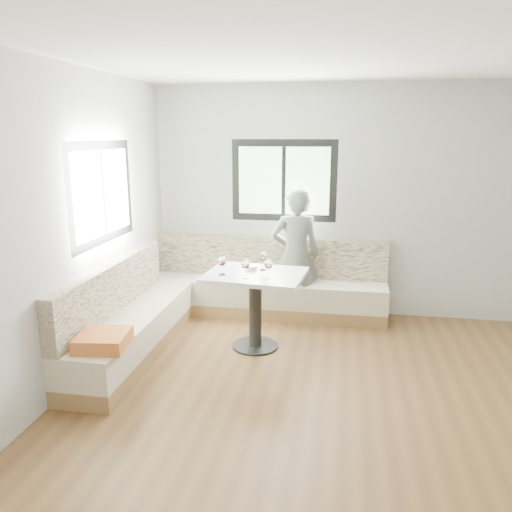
{
  "coord_description": "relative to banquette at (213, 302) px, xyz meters",
  "views": [
    {
      "loc": [
        -0.15,
        -3.64,
        2.21
      ],
      "look_at": [
        -1.04,
        1.33,
        0.97
      ],
      "focal_mm": 35.0,
      "sensor_mm": 36.0,
      "label": 1
    }
  ],
  "objects": [
    {
      "name": "room",
      "position": [
        1.51,
        -1.54,
        1.08
      ],
      "size": [
        5.01,
        5.01,
        2.81
      ],
      "color": "brown",
      "rests_on": "ground"
    },
    {
      "name": "banquette",
      "position": [
        0.0,
        0.0,
        0.0
      ],
      "size": [
        2.9,
        2.8,
        0.95
      ],
      "color": "olive",
      "rests_on": "ground"
    },
    {
      "name": "table",
      "position": [
        0.56,
        -0.39,
        0.28
      ],
      "size": [
        1.06,
        0.86,
        0.82
      ],
      "rotation": [
        0.0,
        0.0,
        -0.09
      ],
      "color": "black",
      "rests_on": "ground"
    },
    {
      "name": "person",
      "position": [
        0.88,
        0.56,
        0.47
      ],
      "size": [
        0.65,
        0.5,
        1.6
      ],
      "primitive_type": "imported",
      "rotation": [
        0.0,
        0.0,
        3.37
      ],
      "color": "slate",
      "rests_on": "ground"
    },
    {
      "name": "olive_ramekin",
      "position": [
        0.5,
        -0.27,
        0.51
      ],
      "size": [
        0.11,
        0.11,
        0.04
      ],
      "color": "white",
      "rests_on": "table"
    },
    {
      "name": "wine_glass_a",
      "position": [
        0.24,
        -0.52,
        0.63
      ],
      "size": [
        0.09,
        0.09,
        0.2
      ],
      "color": "white",
      "rests_on": "table"
    },
    {
      "name": "wine_glass_b",
      "position": [
        0.5,
        -0.59,
        0.63
      ],
      "size": [
        0.09,
        0.09,
        0.2
      ],
      "color": "white",
      "rests_on": "table"
    },
    {
      "name": "wine_glass_c",
      "position": [
        0.72,
        -0.54,
        0.63
      ],
      "size": [
        0.09,
        0.09,
        0.2
      ],
      "color": "white",
      "rests_on": "table"
    },
    {
      "name": "wine_glass_d",
      "position": [
        0.62,
        -0.26,
        0.63
      ],
      "size": [
        0.09,
        0.09,
        0.2
      ],
      "color": "white",
      "rests_on": "table"
    }
  ]
}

